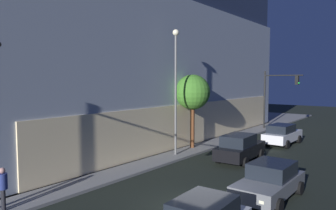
# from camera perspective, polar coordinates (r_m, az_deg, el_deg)

# --- Properties ---
(ground_plane) EXTENTS (120.00, 120.00, 0.00)m
(ground_plane) POSITION_cam_1_polar(r_m,az_deg,el_deg) (13.95, 4.68, -17.95)
(ground_plane) COLOR black
(modern_building) EXTENTS (33.34, 25.05, 14.76)m
(modern_building) POSITION_cam_1_polar(r_m,az_deg,el_deg) (34.54, -12.72, 7.62)
(modern_building) COLOR #4C4C51
(modern_building) RESTS_ON ground
(traffic_light_far_corner) EXTENTS (0.34, 4.02, 6.12)m
(traffic_light_far_corner) POSITION_cam_1_polar(r_m,az_deg,el_deg) (35.75, 18.53, 2.41)
(traffic_light_far_corner) COLOR black
(traffic_light_far_corner) RESTS_ON sidewalk_corner
(street_lamp_sidewalk) EXTENTS (0.44, 0.44, 8.57)m
(street_lamp_sidewalk) POSITION_cam_1_polar(r_m,az_deg,el_deg) (22.12, 1.37, 4.86)
(street_lamp_sidewalk) COLOR slate
(street_lamp_sidewalk) RESTS_ON sidewalk_corner
(sidewalk_tree) EXTENTS (2.66, 2.66, 5.58)m
(sidewalk_tree) POSITION_cam_1_polar(r_m,az_deg,el_deg) (24.58, 4.35, 2.18)
(sidewalk_tree) COLOR brown
(sidewalk_tree) RESTS_ON sidewalk_corner
(pedestrian_waiting) EXTENTS (0.36, 0.36, 1.72)m
(pedestrian_waiting) POSITION_cam_1_polar(r_m,az_deg,el_deg) (14.67, -27.12, -12.45)
(pedestrian_waiting) COLOR black
(pedestrian_waiting) RESTS_ON sidewalk_corner
(car_grey) EXTENTS (4.44, 2.15, 1.59)m
(car_grey) POSITION_cam_1_polar(r_m,az_deg,el_deg) (15.60, 17.52, -12.59)
(car_grey) COLOR slate
(car_grey) RESTS_ON ground
(car_black) EXTENTS (4.72, 2.19, 1.77)m
(car_black) POSITION_cam_1_polar(r_m,az_deg,el_deg) (21.87, 12.57, -7.33)
(car_black) COLOR black
(car_black) RESTS_ON ground
(car_white) EXTENTS (4.65, 2.12, 1.69)m
(car_white) POSITION_cam_1_polar(r_m,az_deg,el_deg) (28.27, 19.49, -4.87)
(car_white) COLOR silver
(car_white) RESTS_ON ground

